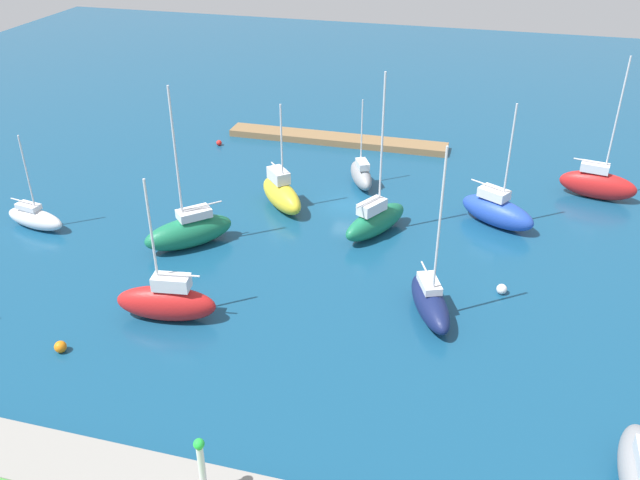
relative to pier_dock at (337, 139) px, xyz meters
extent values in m
plane|color=navy|center=(-4.81, 15.67, -0.38)|extent=(160.00, 160.00, 0.00)
cube|color=olive|center=(0.00, 0.00, 0.00)|extent=(25.53, 2.84, 0.76)
cylinder|color=silver|center=(-5.71, 50.83, 2.24)|extent=(0.36, 0.36, 3.20)
sphere|color=green|center=(-5.71, 50.83, 4.09)|extent=(0.56, 0.56, 0.56)
ellipsoid|color=#19724C|center=(-8.52, 20.31, 0.81)|extent=(5.45, 7.60, 2.39)
cube|color=silver|center=(-8.24, 20.84, 2.51)|extent=(2.40, 2.98, 1.00)
cylinder|color=silver|center=(-8.70, 19.99, 7.99)|extent=(0.18, 0.18, 11.97)
cylinder|color=silver|center=(-7.98, 21.32, 3.15)|extent=(1.58, 2.73, 0.14)
ellipsoid|color=#2347B2|center=(-18.72, 15.82, 0.88)|extent=(7.50, 5.79, 2.51)
cube|color=silver|center=(-18.22, 15.54, 2.56)|extent=(3.01, 2.62, 0.85)
cylinder|color=silver|center=(-19.03, 16.00, 6.57)|extent=(0.17, 0.17, 8.87)
cylinder|color=silver|center=(-17.57, 15.17, 3.13)|extent=(2.98, 1.79, 0.14)
ellipsoid|color=red|center=(3.47, 36.54, 0.94)|extent=(7.47, 3.12, 2.64)
cube|color=silver|center=(2.90, 36.46, 2.77)|extent=(2.76, 1.63, 1.02)
cylinder|color=silver|center=(3.83, 36.59, 6.44)|extent=(0.17, 0.17, 8.36)
cylinder|color=silver|center=(2.33, 36.38, 3.42)|extent=(3.02, 0.56, 0.14)
ellipsoid|color=yellow|center=(0.97, 17.65, 0.91)|extent=(6.33, 6.64, 2.57)
cube|color=silver|center=(1.34, 17.24, 2.75)|extent=(2.68, 2.76, 1.11)
cylinder|color=silver|center=(0.73, 17.90, 6.04)|extent=(0.17, 0.17, 7.68)
cylinder|color=silver|center=(1.56, 16.99, 3.46)|extent=(1.76, 1.91, 0.13)
ellipsoid|color=white|center=(20.96, 27.14, 0.53)|extent=(6.28, 2.80, 1.81)
cube|color=silver|center=(21.43, 27.06, 1.67)|extent=(2.34, 1.43, 0.47)
cylinder|color=silver|center=(20.66, 27.19, 4.93)|extent=(0.15, 0.15, 7.01)
cylinder|color=silver|center=(22.01, 26.96, 2.05)|extent=(2.72, 0.58, 0.12)
ellipsoid|color=#141E4C|center=(-14.63, 31.22, 0.67)|extent=(4.62, 7.31, 2.09)
cube|color=silver|center=(-14.42, 30.69, 1.99)|extent=(2.12, 2.82, 0.56)
cylinder|color=silver|center=(-14.77, 31.54, 7.29)|extent=(0.17, 0.17, 11.14)
cylinder|color=silver|center=(-14.16, 30.07, 2.42)|extent=(1.34, 2.99, 0.14)
ellipsoid|color=#19724C|center=(6.34, 26.50, 0.91)|extent=(7.26, 7.25, 2.58)
cube|color=silver|center=(5.91, 26.06, 2.56)|extent=(3.05, 3.05, 0.73)
cylinder|color=silver|center=(6.62, 26.77, 7.92)|extent=(0.18, 0.18, 11.45)
cylinder|color=silver|center=(5.37, 25.53, 3.08)|extent=(2.59, 2.58, 0.15)
ellipsoid|color=gray|center=(-5.18, 10.79, 0.70)|extent=(3.96, 5.75, 2.17)
cube|color=silver|center=(-5.38, 11.19, 2.12)|extent=(1.79, 2.25, 0.67)
cylinder|color=silver|center=(-5.06, 10.54, 5.13)|extent=(0.13, 0.13, 6.68)
cylinder|color=silver|center=(-5.52, 11.49, 2.60)|extent=(1.02, 1.94, 0.11)
ellipsoid|color=red|center=(-27.85, 7.62, 0.97)|extent=(7.38, 3.37, 2.69)
cube|color=silver|center=(-27.29, 7.52, 2.72)|extent=(2.75, 1.71, 0.82)
cylinder|color=silver|center=(-28.20, 7.69, 7.88)|extent=(0.17, 0.17, 11.14)
cylinder|color=silver|center=(-26.73, 7.41, 3.28)|extent=(2.96, 0.68, 0.14)
sphere|color=orange|center=(8.72, 41.85, 0.03)|extent=(0.82, 0.82, 0.82)
sphere|color=white|center=(-19.60, 27.01, 0.02)|extent=(0.80, 0.80, 0.80)
sphere|color=red|center=(12.84, 4.43, -0.06)|extent=(0.63, 0.63, 0.63)
camera|label=1|loc=(-17.38, 71.74, 28.60)|focal=37.87mm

